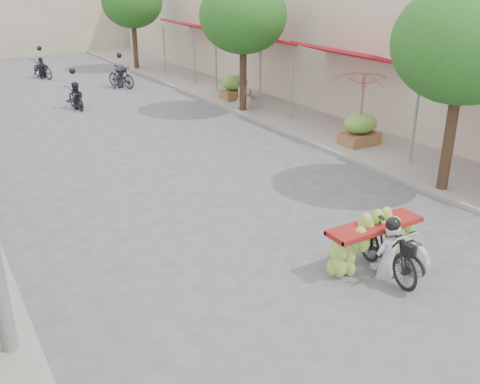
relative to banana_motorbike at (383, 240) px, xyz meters
name	(u,v)px	position (x,y,z in m)	size (l,w,h in m)	color
ground	(415,345)	(-1.12, -1.89, -0.69)	(120.00, 120.00, 0.00)	#59595E
sidewalk_right	(262,102)	(5.88, 13.11, -0.63)	(4.00, 60.00, 0.12)	gray
shophouse_row_right	(368,29)	(10.88, 12.11, 2.31)	(9.77, 40.00, 6.00)	beige
street_tree_near	(464,44)	(4.28, 2.11, 3.09)	(3.40, 3.40, 5.25)	#3A2719
street_tree_mid	(243,16)	(4.28, 12.11, 3.09)	(3.40, 3.40, 5.25)	#3A2719
street_tree_far	(132,2)	(4.28, 24.11, 3.09)	(3.40, 3.40, 5.25)	#3A2719
produce_crate_mid	(360,127)	(5.08, 6.11, 0.02)	(1.20, 0.88, 1.16)	brown
produce_crate_far	(235,85)	(5.08, 14.11, 0.02)	(1.20, 0.88, 1.16)	brown
banana_motorbike	(383,240)	(0.00, 0.00, 0.00)	(2.20, 1.97, 2.05)	black
market_umbrella	(366,70)	(4.94, 5.94, 1.88)	(2.35, 2.35, 1.95)	#B42518
pedestrian	(244,85)	(4.60, 12.51, 0.36)	(0.93, 0.56, 1.86)	silver
bg_motorbike_a	(75,91)	(-1.38, 16.33, 0.05)	(0.81, 1.66, 1.95)	black
bg_motorbike_b	(120,71)	(1.76, 19.60, 0.14)	(1.19, 1.94, 1.95)	black
bg_motorbike_c	(41,64)	(-1.02, 24.29, 0.08)	(1.12, 1.90, 1.95)	black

